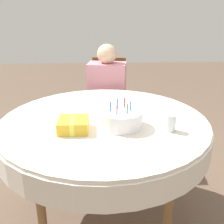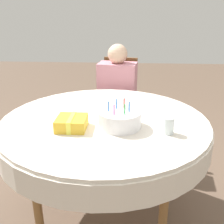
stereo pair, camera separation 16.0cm
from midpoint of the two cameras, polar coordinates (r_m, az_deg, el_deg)
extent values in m
plane|color=brown|center=(2.09, 0.96, -21.60)|extent=(12.00, 12.00, 0.00)
cylinder|color=silver|center=(1.66, 1.12, -1.77)|extent=(1.30, 1.30, 0.02)
cylinder|color=silver|center=(1.69, 1.10, -4.26)|extent=(1.32, 1.32, 0.14)
cylinder|color=brown|center=(1.62, -13.11, -19.29)|extent=(0.05, 0.05, 0.76)
cylinder|color=brown|center=(1.59, 14.18, -20.30)|extent=(0.05, 0.05, 0.76)
cylinder|color=brown|center=(2.19, -7.95, -7.23)|extent=(0.05, 0.05, 0.76)
cylinder|color=brown|center=(2.17, 11.04, -7.75)|extent=(0.05, 0.05, 0.76)
cube|color=brown|center=(2.58, 2.90, -0.72)|extent=(0.41, 0.41, 0.04)
cube|color=brown|center=(2.64, 3.60, 6.20)|extent=(0.33, 0.08, 0.52)
cylinder|color=brown|center=(2.57, -1.18, -6.61)|extent=(0.04, 0.04, 0.44)
cylinder|color=brown|center=(2.52, 5.71, -7.27)|extent=(0.04, 0.04, 0.44)
cylinder|color=brown|center=(2.84, 0.25, -3.76)|extent=(0.04, 0.04, 0.44)
cylinder|color=brown|center=(2.79, 6.45, -4.30)|extent=(0.04, 0.04, 0.44)
cylinder|color=#DBB293|center=(2.54, 0.28, -6.45)|extent=(0.09, 0.09, 0.47)
cylinder|color=#DBB293|center=(2.52, 4.18, -6.82)|extent=(0.09, 0.09, 0.47)
cube|color=#C67F8E|center=(2.49, 3.02, 4.97)|extent=(0.37, 0.27, 0.50)
sphere|color=#DBB293|center=(2.42, 3.17, 12.47)|extent=(0.18, 0.18, 0.18)
cylinder|color=white|center=(1.53, 4.67, -1.60)|extent=(0.25, 0.25, 0.10)
cylinder|color=blue|center=(1.50, 6.82, 1.10)|extent=(0.01, 0.01, 0.06)
cylinder|color=red|center=(1.55, 5.60, 1.88)|extent=(0.01, 0.01, 0.06)
cylinder|color=blue|center=(1.53, 4.01, 1.71)|extent=(0.01, 0.01, 0.06)
cylinder|color=blue|center=(1.49, 2.35, 1.15)|extent=(0.01, 0.01, 0.06)
cylinder|color=#D166B2|center=(1.44, 3.63, 0.42)|extent=(0.01, 0.01, 0.06)
cylinder|color=green|center=(1.45, 5.95, 0.51)|extent=(0.01, 0.01, 0.06)
cylinder|color=silver|center=(1.49, 15.23, -2.91)|extent=(0.06, 0.06, 0.10)
cube|color=gold|center=(1.51, -5.81, -2.46)|extent=(0.17, 0.17, 0.07)
cube|color=#EAE54C|center=(1.51, -5.81, -2.46)|extent=(0.03, 0.18, 0.07)
camera|label=1|loc=(0.08, -87.14, 1.12)|focal=42.00mm
camera|label=2|loc=(0.08, 92.86, -1.12)|focal=42.00mm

